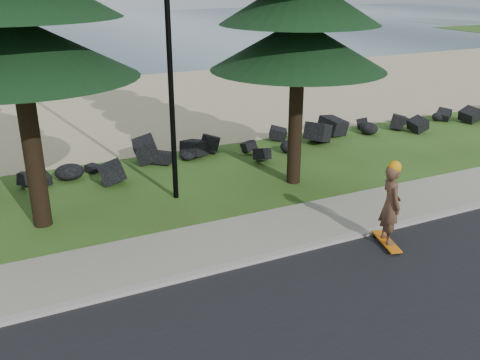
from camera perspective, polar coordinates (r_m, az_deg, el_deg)
The scene contains 8 objects.
ground at distance 12.10m, azimuth -1.76°, elevation -7.20°, with size 160.00×160.00×0.00m, color #2D4916.
kerb at distance 11.36m, azimuth 0.11°, elevation -8.93°, with size 160.00×0.20×0.10m, color #ADA39B.
sidewalk at distance 12.24m, azimuth -2.15°, elevation -6.63°, with size 160.00×2.00×0.08m, color gray.
beach_sand at distance 25.28m, azimuth -15.42°, elevation 7.30°, with size 160.00×15.00×0.01m, color tan.
ocean at distance 61.16m, azimuth -22.33°, elevation 14.30°, with size 160.00×58.00×0.01m, color #324D61.
seawall_boulders at distance 16.93m, azimuth -9.52°, elevation 1.05°, with size 60.00×2.40×1.10m, color black, non-canonical shape.
lamp_post at distance 13.73m, azimuth -7.60°, elevation 14.26°, with size 0.25×0.14×8.14m.
skateboarder at distance 12.19m, azimuth 15.77°, elevation -2.54°, with size 0.59×1.11×2.01m.
Camera 1 is at (-4.29, -9.74, 5.75)m, focal length 40.00 mm.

